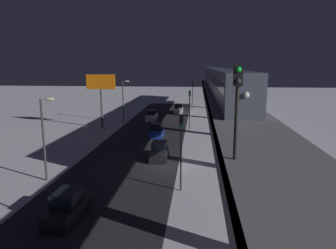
{
  "coord_description": "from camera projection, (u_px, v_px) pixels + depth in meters",
  "views": [
    {
      "loc": [
        -3.11,
        30.81,
        10.42
      ],
      "look_at": [
        1.19,
        -13.92,
        1.78
      ],
      "focal_mm": 33.16,
      "sensor_mm": 36.0,
      "label": 1
    }
  ],
  "objects": [
    {
      "name": "commercial_billboard",
      "position": [
        101.0,
        87.0,
        51.02
      ],
      "size": [
        4.8,
        0.36,
        8.9
      ],
      "color": "#4C4C51",
      "rests_on": "ground_plane"
    },
    {
      "name": "sedan_black_2",
      "position": [
        68.0,
        207.0,
        21.35
      ],
      "size": [
        1.8,
        4.67,
        1.97
      ],
      "color": "black",
      "rests_on": "ground_plane"
    },
    {
      "name": "avenue_asphalt",
      "position": [
        126.0,
        165.0,
        32.78
      ],
      "size": [
        11.0,
        107.25,
        0.01
      ],
      "primitive_type": "cube",
      "color": "#28282D",
      "rests_on": "ground_plane"
    },
    {
      "name": "sedan_black",
      "position": [
        159.0,
        152.0,
        34.9
      ],
      "size": [
        1.91,
        4.31,
        1.97
      ],
      "rotation": [
        0.0,
        0.0,
        3.14
      ],
      "color": "black",
      "rests_on": "ground_plane"
    },
    {
      "name": "sedan_white",
      "position": [
        152.0,
        116.0,
        59.58
      ],
      "size": [
        1.8,
        4.49,
        1.97
      ],
      "color": "silver",
      "rests_on": "ground_plane"
    },
    {
      "name": "traffic_light_near",
      "position": [
        181.0,
        142.0,
        25.37
      ],
      "size": [
        0.32,
        0.44,
        6.4
      ],
      "color": "#2D2D2D",
      "rests_on": "ground_plane"
    },
    {
      "name": "street_lamp_far",
      "position": [
        124.0,
        96.0,
        56.88
      ],
      "size": [
        1.35,
        0.44,
        7.65
      ],
      "color": "#38383D",
      "rests_on": "ground_plane"
    },
    {
      "name": "sedan_white_2",
      "position": [
        178.0,
        109.0,
        68.5
      ],
      "size": [
        1.8,
        4.27,
        1.97
      ],
      "rotation": [
        0.0,
        0.0,
        3.14
      ],
      "color": "silver",
      "rests_on": "ground_plane"
    },
    {
      "name": "elevated_railway",
      "position": [
        231.0,
        115.0,
        30.72
      ],
      "size": [
        5.0,
        107.25,
        6.46
      ],
      "color": "slate",
      "rests_on": "ground_plane"
    },
    {
      "name": "traffic_light_mid",
      "position": [
        190.0,
        104.0,
        49.82
      ],
      "size": [
        0.32,
        0.44,
        6.4
      ],
      "color": "#2D2D2D",
      "rests_on": "ground_plane"
    },
    {
      "name": "subway_train",
      "position": [
        216.0,
        77.0,
        58.06
      ],
      "size": [
        2.94,
        74.07,
        3.4
      ],
      "color": "#4C5160",
      "rests_on": "elevated_railway"
    },
    {
      "name": "sedan_blue",
      "position": [
        157.0,
        131.0,
        45.92
      ],
      "size": [
        1.8,
        4.1,
        1.97
      ],
      "rotation": [
        0.0,
        0.0,
        3.14
      ],
      "color": "navy",
      "rests_on": "ground_plane"
    },
    {
      "name": "ground_plane",
      "position": [
        167.0,
        166.0,
        32.38
      ],
      "size": [
        240.0,
        240.0,
        0.0
      ],
      "primitive_type": "plane",
      "color": "white"
    },
    {
      "name": "street_lamp_near",
      "position": [
        45.0,
        129.0,
        27.56
      ],
      "size": [
        1.35,
        0.44,
        7.65
      ],
      "color": "#38383D",
      "rests_on": "ground_plane"
    },
    {
      "name": "traffic_light_far",
      "position": [
        192.0,
        91.0,
        74.27
      ],
      "size": [
        0.32,
        0.44,
        6.4
      ],
      "color": "#2D2D2D",
      "rests_on": "ground_plane"
    },
    {
      "name": "rail_signal",
      "position": [
        237.0,
        95.0,
        12.71
      ],
      "size": [
        0.36,
        0.41,
        4.0
      ],
      "color": "black",
      "rests_on": "elevated_railway"
    }
  ]
}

